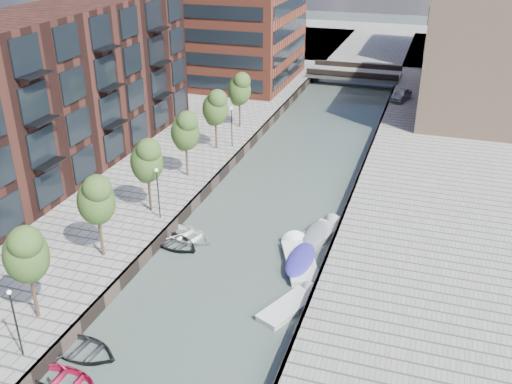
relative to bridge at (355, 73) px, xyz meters
The scene contains 25 objects.
water 32.03m from the bridge, 90.00° to the right, with size 300.00×300.00×0.00m, color #38473F.
quay_right 35.79m from the bridge, 63.43° to the right, with size 20.00×140.00×1.00m, color gray.
quay_wall_left 32.59m from the bridge, 100.79° to the right, with size 0.25×140.00×1.00m, color #332823.
quay_wall_right 32.59m from the bridge, 79.21° to the right, with size 0.25×140.00×1.00m, color #332823.
far_closure 28.01m from the bridge, 90.00° to the left, with size 80.00×40.00×1.00m, color gray.
apartment_block 46.99m from the bridge, 115.46° to the right, with size 8.00×38.00×14.00m, color black.
tan_block_near 19.99m from the bridge, 32.01° to the right, with size 12.00×25.00×14.00m, color tan.
tan_block_far 23.87m from the bridge, 45.00° to the left, with size 12.00×20.00×16.00m, color tan.
bridge is the anchor object (origin of this frame).
tree_1 61.71m from the bridge, 97.93° to the right, with size 2.50×2.50×5.95m.
tree_2 54.81m from the bridge, 98.95° to the right, with size 2.50×2.50×5.95m.
tree_3 47.92m from the bridge, 100.25° to the right, with size 2.50×2.50×5.95m.
tree_4 41.08m from the bridge, 102.00° to the right, with size 2.50×2.50×5.95m.
tree_5 34.30m from the bridge, 104.44° to the right, with size 2.50×2.50×5.95m.
tree_6 27.63m from the bridge, 108.10° to the right, with size 2.50×2.50×5.95m.
lamp_0 64.44m from the bridge, 96.42° to the right, with size 0.24×0.24×4.12m.
lamp_1 48.58m from the bridge, 98.53° to the right, with size 0.24×0.24×4.12m.
lamp_2 32.87m from the bridge, 102.68° to the right, with size 0.24×0.24×4.12m.
sloop_0 62.24m from the bridge, 94.62° to the right, with size 3.19×4.46×0.92m, color black.
sloop_3 48.93m from the bridge, 95.53° to the right, with size 3.33×4.66×0.97m, color white.
sloop_4 50.18m from the bridge, 95.95° to the right, with size 3.17×4.44×0.92m, color black.
motorboat_2 54.44m from the bridge, 84.68° to the right, with size 3.29×4.80×1.52m.
motorboat_3 49.33m from the bridge, 85.21° to the right, with size 4.02×6.03×1.91m.
motorboat_4 45.63m from the bridge, 84.09° to the right, with size 3.32×5.59×1.77m.
car 12.80m from the bridge, 54.11° to the right, with size 1.72×4.26×1.45m, color #9B9EA0.
Camera 1 is at (11.78, -10.42, 21.87)m, focal length 40.00 mm.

